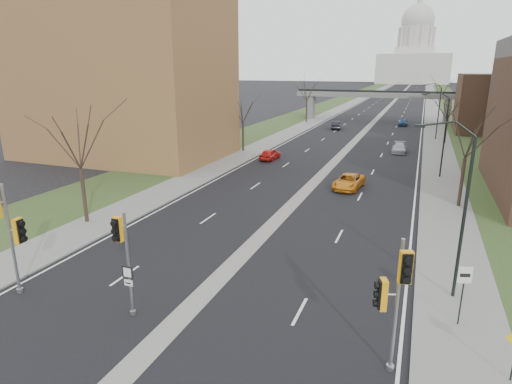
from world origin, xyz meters
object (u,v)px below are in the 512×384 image
Objects in this scene: signal_pole_left at (8,225)px; car_right_mid at (399,148)px; car_left_far at (336,125)px; speed_limit_sign at (463,285)px; car_left_near at (270,154)px; car_right_near at (349,181)px; car_right_far at (403,122)px; signal_pole_right at (394,289)px; signal_pole_median at (123,248)px.

signal_pole_left is 1.32× the size of car_right_mid.
car_left_far is at bearing 82.03° from signal_pole_left.
signal_pole_left is at bearing 176.77° from speed_limit_sign.
car_left_near is (-19.67, 30.90, -1.35)m from speed_limit_sign.
car_right_near is at bearing 59.78° from signal_pole_left.
car_right_far is (14.72, 75.79, -3.06)m from signal_pole_left.
signal_pole_right reaches higher than car_right_near.
car_left_near is at bearing 105.58° from speed_limit_sign.
speed_limit_sign is 41.85m from car_right_mid.
car_right_mid is at bearing 79.81° from speed_limit_sign.
car_right_far is (-3.10, 75.09, -2.81)m from signal_pole_right.
car_right_near is (-5.59, 25.37, -2.85)m from signal_pole_right.
speed_limit_sign is (2.71, 4.30, -1.48)m from signal_pole_right.
signal_pole_left is at bearing -109.81° from car_right_mid.
speed_limit_sign is 0.64× the size of car_right_mid.
car_right_near reaches higher than car_right_mid.
speed_limit_sign reaches higher than car_right_mid.
car_left_near is at bearing 144.95° from car_right_near.
signal_pole_median is 1.24× the size of car_left_near.
signal_pole_left is at bearing -109.34° from car_right_near.
signal_pole_median is at bearing -178.50° from speed_limit_sign.
speed_limit_sign is (20.53, 5.00, -1.73)m from signal_pole_left.
car_left_near is (0.86, 35.89, -3.09)m from signal_pole_left.
car_right_far reaches higher than car_right_mid.
signal_pole_median reaches higher than speed_limit_sign.
signal_pole_right is 75.21m from car_right_far.
car_right_near is 49.78m from car_right_far.
car_right_mid is at bearing 114.89° from car_left_far.
signal_pole_right is at bearing -88.51° from car_right_mid.
car_right_mid is (-4.89, 41.54, -1.41)m from speed_limit_sign.
car_left_far reaches higher than car_right_far.
signal_pole_left is at bearing 80.11° from car_left_far.
signal_pole_median is at bearing 101.28° from car_left_near.
car_right_mid is (15.64, 46.53, -3.14)m from signal_pole_left.
car_right_near is 1.11× the size of car_right_mid.
car_right_far is (13.86, 39.89, 0.02)m from car_left_near.
signal_pole_left is 66.45m from car_left_far.
signal_pole_right is 67.24m from car_left_far.
car_left_far reaches higher than car_right_mid.
signal_pole_left is 21.20m from speed_limit_sign.
car_left_far is at bearing 83.61° from signal_pole_right.
signal_pole_right is (11.39, 0.39, 0.03)m from signal_pole_median.
car_right_far is at bearing 73.53° from signal_pole_right.
car_right_far is (-0.92, 29.25, 0.08)m from car_right_mid.
signal_pole_median is at bearing 85.68° from car_left_far.
car_left_far is at bearing 120.66° from car_right_mid.
car_right_far is at bearing 73.92° from signal_pole_left.
car_right_near is (8.89, -40.23, -0.07)m from car_left_far.
car_left_far is (-17.19, 61.30, -1.30)m from speed_limit_sign.
signal_pole_right is 1.29× the size of car_right_far.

